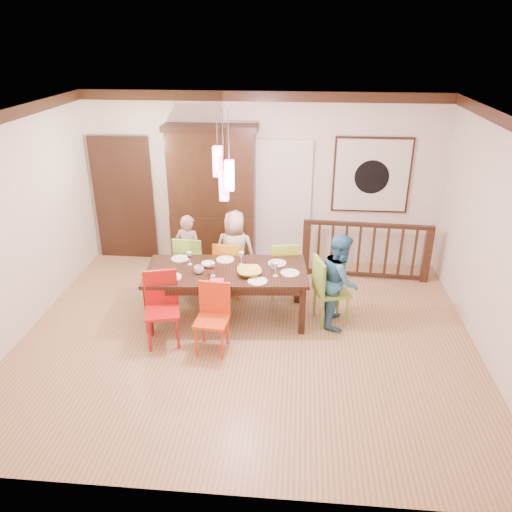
# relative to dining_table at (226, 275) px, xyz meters

# --- Properties ---
(floor) EXTENTS (6.00, 6.00, 0.00)m
(floor) POSITION_rel_dining_table_xyz_m (0.33, -0.50, -0.67)
(floor) COLOR #977449
(floor) RESTS_ON ground
(ceiling) EXTENTS (6.00, 6.00, 0.00)m
(ceiling) POSITION_rel_dining_table_xyz_m (0.33, -0.50, 2.23)
(ceiling) COLOR white
(ceiling) RESTS_ON wall_back
(wall_back) EXTENTS (6.00, 0.00, 6.00)m
(wall_back) POSITION_rel_dining_table_xyz_m (0.33, 2.00, 0.78)
(wall_back) COLOR silver
(wall_back) RESTS_ON floor
(wall_left) EXTENTS (0.00, 5.00, 5.00)m
(wall_left) POSITION_rel_dining_table_xyz_m (-2.67, -0.50, 0.78)
(wall_left) COLOR silver
(wall_left) RESTS_ON floor
(wall_right) EXTENTS (0.00, 5.00, 5.00)m
(wall_right) POSITION_rel_dining_table_xyz_m (3.33, -0.50, 0.78)
(wall_right) COLOR silver
(wall_right) RESTS_ON floor
(crown_molding) EXTENTS (6.00, 5.00, 0.16)m
(crown_molding) POSITION_rel_dining_table_xyz_m (0.33, -0.50, 2.15)
(crown_molding) COLOR black
(crown_molding) RESTS_ON wall_back
(panel_door) EXTENTS (1.04, 0.07, 2.24)m
(panel_door) POSITION_rel_dining_table_xyz_m (-2.07, 1.95, 0.38)
(panel_door) COLOR black
(panel_door) RESTS_ON wall_back
(white_doorway) EXTENTS (0.97, 0.05, 2.22)m
(white_doorway) POSITION_rel_dining_table_xyz_m (0.68, 1.97, 0.38)
(white_doorway) COLOR silver
(white_doorway) RESTS_ON wall_back
(painting) EXTENTS (1.25, 0.06, 1.25)m
(painting) POSITION_rel_dining_table_xyz_m (2.13, 1.96, 0.93)
(painting) COLOR black
(painting) RESTS_ON wall_back
(pendant_cluster) EXTENTS (0.27, 0.21, 1.14)m
(pendant_cluster) POSITION_rel_dining_table_xyz_m (0.00, -0.00, 1.44)
(pendant_cluster) COLOR #FF4C7B
(pendant_cluster) RESTS_ON ceiling
(dining_table) EXTENTS (2.29, 1.20, 0.75)m
(dining_table) POSITION_rel_dining_table_xyz_m (0.00, 0.00, 0.00)
(dining_table) COLOR black
(dining_table) RESTS_ON floor
(chair_far_left) EXTENTS (0.47, 0.47, 0.96)m
(chair_far_left) POSITION_rel_dining_table_xyz_m (-0.65, 0.70, -0.12)
(chair_far_left) COLOR #85D240
(chair_far_left) RESTS_ON floor
(chair_far_mid) EXTENTS (0.43, 0.43, 0.91)m
(chair_far_mid) POSITION_rel_dining_table_xyz_m (-0.06, 0.68, -0.15)
(chair_far_mid) COLOR #C07212
(chair_far_mid) RESTS_ON floor
(chair_far_right) EXTENTS (0.48, 0.48, 0.90)m
(chair_far_right) POSITION_rel_dining_table_xyz_m (0.75, 0.75, -0.15)
(chair_far_right) COLOR #9ECB29
(chair_far_right) RESTS_ON floor
(chair_near_left) EXTENTS (0.53, 0.53, 0.96)m
(chair_near_left) POSITION_rel_dining_table_xyz_m (-0.74, -0.71, -0.12)
(chair_near_left) COLOR #B81212
(chair_near_left) RESTS_ON floor
(chair_near_mid) EXTENTS (0.44, 0.44, 0.90)m
(chair_near_mid) POSITION_rel_dining_table_xyz_m (-0.07, -0.83, -0.16)
(chair_near_mid) COLOR red
(chair_near_mid) RESTS_ON floor
(chair_end_right) EXTENTS (0.55, 0.55, 0.97)m
(chair_end_right) POSITION_rel_dining_table_xyz_m (1.46, 0.02, -0.11)
(chair_end_right) COLOR #7AA330
(chair_end_right) RESTS_ON floor
(china_hutch) EXTENTS (1.52, 0.46, 2.40)m
(china_hutch) POSITION_rel_dining_table_xyz_m (-0.48, 1.80, 0.53)
(china_hutch) COLOR black
(china_hutch) RESTS_ON floor
(balustrade) EXTENTS (2.06, 0.20, 0.96)m
(balustrade) POSITION_rel_dining_table_xyz_m (2.08, 1.45, -0.17)
(balustrade) COLOR black
(balustrade) RESTS_ON floor
(person_far_left) EXTENTS (0.50, 0.39, 1.22)m
(person_far_left) POSITION_rel_dining_table_xyz_m (-0.72, 0.86, -0.06)
(person_far_left) COLOR #CE9DA4
(person_far_left) RESTS_ON floor
(person_far_mid) EXTENTS (0.67, 0.47, 1.30)m
(person_far_mid) POSITION_rel_dining_table_xyz_m (0.01, 0.85, -0.02)
(person_far_mid) COLOR #C0AD91
(person_far_mid) RESTS_ON floor
(person_end_right) EXTENTS (0.55, 0.68, 1.32)m
(person_end_right) POSITION_rel_dining_table_xyz_m (1.56, 0.01, -0.01)
(person_end_right) COLOR teal
(person_end_right) RESTS_ON floor
(serving_bowl) EXTENTS (0.40, 0.40, 0.08)m
(serving_bowl) POSITION_rel_dining_table_xyz_m (0.33, -0.12, 0.12)
(serving_bowl) COLOR gold
(serving_bowl) RESTS_ON dining_table
(small_bowl) EXTENTS (0.24, 0.24, 0.06)m
(small_bowl) POSITION_rel_dining_table_xyz_m (-0.27, 0.09, 0.11)
(small_bowl) COLOR white
(small_bowl) RESTS_ON dining_table
(cup_left) EXTENTS (0.17, 0.17, 0.11)m
(cup_left) POSITION_rel_dining_table_xyz_m (-0.36, -0.14, 0.13)
(cup_left) COLOR silver
(cup_left) RESTS_ON dining_table
(cup_right) EXTENTS (0.15, 0.15, 0.10)m
(cup_right) POSITION_rel_dining_table_xyz_m (0.65, 0.10, 0.13)
(cup_right) COLOR silver
(cup_right) RESTS_ON dining_table
(plate_far_left) EXTENTS (0.26, 0.26, 0.01)m
(plate_far_left) POSITION_rel_dining_table_xyz_m (-0.71, 0.29, 0.09)
(plate_far_left) COLOR white
(plate_far_left) RESTS_ON dining_table
(plate_far_mid) EXTENTS (0.26, 0.26, 0.01)m
(plate_far_mid) POSITION_rel_dining_table_xyz_m (-0.06, 0.31, 0.09)
(plate_far_mid) COLOR white
(plate_far_mid) RESTS_ON dining_table
(plate_far_right) EXTENTS (0.26, 0.26, 0.01)m
(plate_far_right) POSITION_rel_dining_table_xyz_m (0.69, 0.26, 0.09)
(plate_far_right) COLOR white
(plate_far_right) RESTS_ON dining_table
(plate_near_left) EXTENTS (0.26, 0.26, 0.01)m
(plate_near_left) POSITION_rel_dining_table_xyz_m (-0.69, -0.30, 0.09)
(plate_near_left) COLOR white
(plate_near_left) RESTS_ON dining_table
(plate_near_mid) EXTENTS (0.26, 0.26, 0.01)m
(plate_near_mid) POSITION_rel_dining_table_xyz_m (0.46, -0.31, 0.09)
(plate_near_mid) COLOR white
(plate_near_mid) RESTS_ON dining_table
(plate_end_right) EXTENTS (0.26, 0.26, 0.01)m
(plate_end_right) POSITION_rel_dining_table_xyz_m (0.88, -0.04, 0.09)
(plate_end_right) COLOR white
(plate_end_right) RESTS_ON dining_table
(wine_glass_a) EXTENTS (0.08, 0.08, 0.19)m
(wine_glass_a) POSITION_rel_dining_table_xyz_m (-0.54, 0.12, 0.17)
(wine_glass_a) COLOR #590C19
(wine_glass_a) RESTS_ON dining_table
(wine_glass_b) EXTENTS (0.08, 0.08, 0.19)m
(wine_glass_b) POSITION_rel_dining_table_xyz_m (0.19, 0.18, 0.17)
(wine_glass_b) COLOR silver
(wine_glass_b) RESTS_ON dining_table
(wine_glass_c) EXTENTS (0.08, 0.08, 0.19)m
(wine_glass_c) POSITION_rel_dining_table_xyz_m (-0.16, -0.20, 0.17)
(wine_glass_c) COLOR #590C19
(wine_glass_c) RESTS_ON dining_table
(wine_glass_d) EXTENTS (0.08, 0.08, 0.19)m
(wine_glass_d) POSITION_rel_dining_table_xyz_m (0.69, -0.12, 0.17)
(wine_glass_d) COLOR silver
(wine_glass_d) RESTS_ON dining_table
(napkin) EXTENTS (0.18, 0.14, 0.01)m
(napkin) POSITION_rel_dining_table_xyz_m (-0.08, -0.35, 0.09)
(napkin) COLOR #D83359
(napkin) RESTS_ON dining_table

